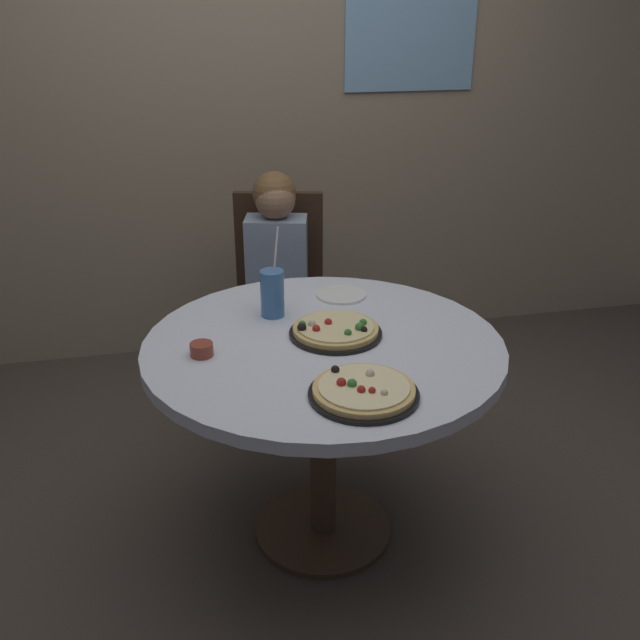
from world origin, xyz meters
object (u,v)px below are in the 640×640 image
dining_table (323,371)px  soda_cup (272,293)px  diner_child (277,313)px  sauce_bowl (202,349)px  pizza_veggie (335,330)px  plate_small (341,295)px  chair_wooden (279,288)px  pizza_cheese (363,391)px

dining_table → soda_cup: (-0.12, 0.23, 0.19)m
diner_child → sauce_bowl: diner_child is taller
pizza_veggie → plate_small: pizza_veggie is taller
chair_wooden → soda_cup: 0.86m
dining_table → sauce_bowl: size_ratio=16.16×
pizza_cheese → sauce_bowl: bearing=140.5°
sauce_bowl → plate_small: sauce_bowl is taller
pizza_veggie → soda_cup: size_ratio=0.96×
dining_table → plate_small: plate_small is taller
diner_child → soda_cup: diner_child is taller
pizza_veggie → sauce_bowl: pizza_veggie is taller
diner_child → sauce_bowl: 0.98m
chair_wooden → sauce_bowl: size_ratio=13.57×
dining_table → soda_cup: 0.32m
pizza_cheese → sauce_bowl: 0.53m
dining_table → pizza_veggie: size_ratio=3.82×
chair_wooden → soda_cup: size_ratio=3.09×
plate_small → soda_cup: bearing=-156.3°
diner_child → pizza_veggie: bearing=-85.5°
dining_table → sauce_bowl: 0.40m
soda_cup → plate_small: 0.30m
pizza_veggie → soda_cup: (-0.17, 0.20, 0.06)m
diner_child → soda_cup: size_ratio=3.52×
plate_small → pizza_veggie: bearing=-107.3°
pizza_veggie → plate_small: 0.33m
diner_child → pizza_veggie: 0.86m
pizza_veggie → dining_table: bearing=-144.5°
dining_table → plate_small: (0.14, 0.35, 0.11)m
pizza_cheese → diner_child: bearing=92.3°
dining_table → pizza_veggie: 0.14m
diner_child → pizza_cheese: (0.05, -1.20, 0.28)m
pizza_veggie → pizza_cheese: pizza_veggie is taller
soda_cup → sauce_bowl: soda_cup is taller
pizza_cheese → plate_small: 0.71m
pizza_veggie → diner_child: bearing=94.5°
soda_cup → pizza_cheese: bearing=-75.3°
pizza_veggie → soda_cup: soda_cup is taller
dining_table → chair_wooden: (0.02, 1.02, -0.11)m
diner_child → plate_small: bearing=-71.9°
chair_wooden → diner_child: diner_child is taller
sauce_bowl → dining_table: bearing=2.6°
diner_child → pizza_veggie: size_ratio=3.65×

